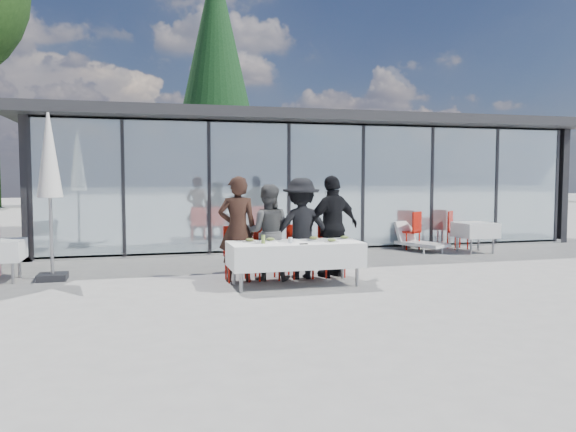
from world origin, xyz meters
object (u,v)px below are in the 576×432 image
object	(u,v)px
folded_eyeglasses	(304,244)
market_umbrella	(49,168)
diner_chair_d	(331,247)
diner_chair_c	(299,248)
diner_c	(301,228)
spare_chair_a	(454,228)
diner_a	(237,229)
diner_d	(333,226)
plate_b	(270,240)
conifer_tree	(216,71)
plate_extra	(332,241)
dining_table	(295,254)
plate_d	(344,238)
plate_a	(250,241)
diner_chair_a	(236,250)
plate_c	(314,239)
diner_chair_b	(266,249)
lounger	(417,240)
spare_table_right	(475,230)
diner_b	(268,232)
spare_chair_b	(413,229)
juice_bottle	(263,239)

from	to	relation	value
folded_eyeglasses	market_umbrella	distance (m)	4.76
diner_chair_d	diner_chair_c	bearing A→B (deg)	180.00
diner_c	diner_chair_d	size ratio (longest dim) A/B	1.89
spare_chair_a	diner_a	bearing A→B (deg)	-153.80
diner_d	folded_eyeglasses	size ratio (longest dim) A/B	13.49
plate_b	conifer_tree	size ratio (longest dim) A/B	0.02
plate_extra	conifer_tree	world-z (taller)	conifer_tree
dining_table	plate_d	distance (m)	1.00
plate_a	market_umbrella	bearing A→B (deg)	157.21
diner_c	diner_d	bearing A→B (deg)	-178.23
dining_table	diner_chair_d	size ratio (longest dim) A/B	2.32
diner_chair_a	diner_c	distance (m)	1.25
plate_c	diner_chair_b	bearing A→B (deg)	143.62
diner_a	lounger	bearing A→B (deg)	-144.08
diner_d	diner_chair_d	world-z (taller)	diner_d
plate_c	folded_eyeglasses	bearing A→B (deg)	-122.00
diner_chair_a	lounger	distance (m)	5.85
diner_chair_d	spare_chair_a	bearing A→B (deg)	33.61
folded_eyeglasses	plate_b	bearing A→B (deg)	128.38
diner_chair_a	spare_table_right	xyz separation A→B (m)	(6.29, 2.13, 0.02)
diner_chair_d	market_umbrella	xyz separation A→B (m)	(-5.01, 0.85, 1.49)
diner_c	spare_table_right	distance (m)	5.60
diner_chair_c	diner_d	xyz separation A→B (m)	(0.61, -0.12, 0.41)
plate_a	plate_d	xyz separation A→B (m)	(1.71, -0.03, 0.00)
plate_a	lounger	bearing A→B (deg)	34.50
spare_table_right	market_umbrella	world-z (taller)	market_umbrella
diner_chair_b	plate_b	size ratio (longest dim) A/B	3.80
spare_chair_a	conifer_tree	world-z (taller)	conifer_tree
dining_table	plate_extra	world-z (taller)	plate_extra
plate_d	spare_table_right	distance (m)	5.22
plate_d	plate_extra	bearing A→B (deg)	-135.06
plate_d	lounger	bearing A→B (deg)	46.61
diner_chair_a	diner_chair_c	bearing A→B (deg)	0.00
conifer_tree	diner_b	bearing A→B (deg)	-93.65
market_umbrella	spare_table_right	bearing A→B (deg)	7.66
plate_b	plate_extra	xyz separation A→B (m)	(0.98, -0.41, 0.00)
dining_table	plate_c	size ratio (longest dim) A/B	8.80
plate_a	conifer_tree	world-z (taller)	conifer_tree
diner_c	plate_c	size ratio (longest dim) A/B	7.18
spare_table_right	spare_chair_b	bearing A→B (deg)	141.18
diner_chair_d	folded_eyeglasses	xyz separation A→B (m)	(-0.86, -1.11, 0.22)
diner_c	dining_table	bearing A→B (deg)	66.59
plate_d	juice_bottle	bearing A→B (deg)	-171.49
diner_b	plate_a	world-z (taller)	diner_b
diner_b	market_umbrella	world-z (taller)	market_umbrella
lounger	folded_eyeglasses	bearing A→B (deg)	-136.45
dining_table	plate_a	xyz separation A→B (m)	(-0.75, 0.19, 0.24)
diner_b	folded_eyeglasses	bearing A→B (deg)	126.88
plate_d	spare_chair_a	xyz separation A→B (m)	(4.37, 3.53, -0.24)
dining_table	diner_a	distance (m)	1.16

